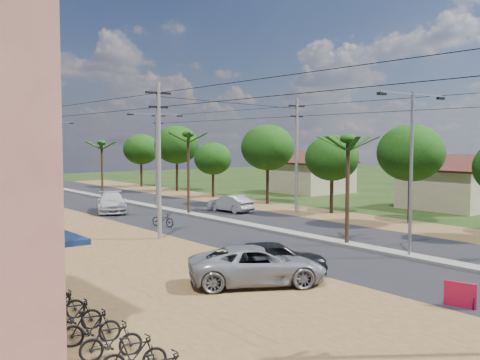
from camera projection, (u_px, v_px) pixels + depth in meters
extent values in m
plane|color=black|center=(409.00, 258.00, 27.14)|extent=(160.00, 160.00, 0.00)
cube|color=black|center=(227.00, 222.00, 39.03)|extent=(12.00, 110.00, 0.04)
cube|color=#605E56|center=(203.00, 217.00, 41.40)|extent=(1.00, 90.00, 0.18)
cube|color=#52401C|center=(43.00, 271.00, 24.39)|extent=(18.00, 46.00, 0.04)
cube|color=#52401C|center=(314.00, 213.00, 44.18)|extent=(5.00, 90.00, 0.03)
cube|color=#0E1C3D|center=(41.00, 230.00, 16.26)|extent=(0.80, 5.40, 0.15)
cube|color=black|center=(30.00, 293.00, 16.18)|extent=(0.10, 3.00, 2.40)
cube|color=navy|center=(27.00, 112.00, 15.83)|extent=(0.12, 4.20, 1.20)
cube|color=tan|center=(454.00, 189.00, 47.07)|extent=(7.00, 7.00, 3.30)
cube|color=tan|center=(311.00, 177.00, 61.94)|extent=(7.00, 7.00, 3.30)
cylinder|color=black|center=(410.00, 191.00, 38.41)|extent=(0.28, 0.28, 4.55)
ellipsoid|color=#0A3308|center=(411.00, 153.00, 38.23)|extent=(4.60, 4.60, 3.91)
cylinder|color=black|center=(332.00, 188.00, 43.79)|extent=(0.28, 0.28, 4.06)
ellipsoid|color=#0A3308|center=(332.00, 158.00, 43.63)|extent=(4.20, 4.20, 3.57)
cylinder|color=black|center=(268.00, 178.00, 50.23)|extent=(0.28, 0.28, 4.76)
ellipsoid|color=#0A3308|center=(268.00, 147.00, 50.04)|extent=(4.80, 4.80, 4.08)
cylinder|color=black|center=(213.00, 179.00, 56.36)|extent=(0.28, 0.28, 3.64)
ellipsoid|color=#0A3308|center=(213.00, 159.00, 56.22)|extent=(3.80, 3.80, 3.23)
cylinder|color=black|center=(177.00, 170.00, 63.02)|extent=(0.28, 0.28, 4.90)
ellipsoid|color=#0A3308|center=(177.00, 145.00, 62.83)|extent=(5.00, 5.00, 4.25)
cylinder|color=black|center=(141.00, 169.00, 69.20)|extent=(0.28, 0.28, 4.34)
ellipsoid|color=#0A3308|center=(141.00, 149.00, 69.03)|extent=(4.40, 4.40, 3.74)
cylinder|color=black|center=(347.00, 193.00, 30.11)|extent=(0.22, 0.22, 5.80)
cylinder|color=black|center=(188.00, 175.00, 42.78)|extent=(0.22, 0.22, 6.20)
cylinder|color=black|center=(102.00, 171.00, 55.48)|extent=(0.22, 0.22, 5.50)
cylinder|color=gray|center=(411.00, 176.00, 26.86)|extent=(0.16, 0.16, 8.00)
cube|color=gray|center=(428.00, 95.00, 27.32)|extent=(2.40, 0.08, 0.08)
cube|color=gray|center=(397.00, 93.00, 25.87)|extent=(2.40, 0.08, 0.08)
cube|color=black|center=(441.00, 98.00, 27.99)|extent=(0.50, 0.18, 0.12)
cube|color=black|center=(382.00, 94.00, 25.21)|extent=(0.50, 0.18, 0.12)
cylinder|color=gray|center=(156.00, 161.00, 46.68)|extent=(0.16, 0.16, 8.00)
cube|color=gray|center=(168.00, 114.00, 47.13)|extent=(2.40, 0.08, 0.08)
cube|color=gray|center=(143.00, 114.00, 45.68)|extent=(2.40, 0.08, 0.08)
cube|color=black|center=(180.00, 116.00, 47.80)|extent=(0.50, 0.18, 0.12)
cube|color=black|center=(130.00, 114.00, 45.02)|extent=(0.50, 0.18, 0.12)
cylinder|color=gray|center=(53.00, 155.00, 66.49)|extent=(0.16, 0.16, 8.00)
cube|color=gray|center=(63.00, 122.00, 66.94)|extent=(2.40, 0.08, 0.08)
cube|color=gray|center=(42.00, 122.00, 65.49)|extent=(2.40, 0.08, 0.08)
cube|color=black|center=(72.00, 123.00, 67.61)|extent=(0.50, 0.18, 0.12)
cube|color=black|center=(33.00, 123.00, 64.83)|extent=(0.50, 0.18, 0.12)
cylinder|color=#605E56|center=(159.00, 162.00, 32.10)|extent=(0.24, 0.24, 9.00)
cube|color=black|center=(158.00, 93.00, 31.82)|extent=(1.60, 0.12, 0.12)
cube|color=black|center=(158.00, 107.00, 31.88)|extent=(1.20, 0.12, 0.12)
cylinder|color=#605E56|center=(36.00, 154.00, 49.53)|extent=(0.24, 0.24, 9.00)
cube|color=black|center=(35.00, 110.00, 49.26)|extent=(1.60, 0.12, 0.12)
cube|color=black|center=(36.00, 119.00, 49.31)|extent=(1.20, 0.12, 0.12)
cylinder|color=#605E56|center=(297.00, 156.00, 44.05)|extent=(0.24, 0.24, 9.00)
cube|color=black|center=(297.00, 106.00, 43.78)|extent=(1.60, 0.12, 0.12)
cube|color=black|center=(297.00, 116.00, 43.84)|extent=(1.20, 0.12, 0.12)
cylinder|color=#605E56|center=(159.00, 152.00, 61.49)|extent=(0.24, 0.24, 9.00)
cube|color=black|center=(158.00, 116.00, 61.21)|extent=(1.60, 0.12, 0.12)
cube|color=black|center=(158.00, 123.00, 61.27)|extent=(1.20, 0.12, 0.12)
imported|color=gray|center=(230.00, 204.00, 44.65)|extent=(1.85, 4.23, 1.35)
imported|color=#ACABA7|center=(112.00, 203.00, 44.41)|extent=(4.02, 5.73, 1.54)
imported|color=gray|center=(257.00, 266.00, 22.08)|extent=(5.96, 4.73, 1.51)
imported|color=black|center=(273.00, 260.00, 23.26)|extent=(4.84, 3.49, 1.53)
imported|color=black|center=(163.00, 220.00, 36.91)|extent=(1.17, 1.93, 0.96)
imported|color=black|center=(104.00, 205.00, 45.67)|extent=(0.66, 1.65, 0.96)
cube|color=maroon|center=(460.00, 295.00, 19.02)|extent=(0.36, 1.06, 0.90)
cylinder|color=black|center=(474.00, 305.00, 18.65)|extent=(0.04, 0.04, 0.45)
cylinder|color=black|center=(447.00, 299.00, 19.43)|extent=(0.04, 0.04, 0.45)
imported|color=black|center=(134.00, 356.00, 13.52)|extent=(1.73, 0.80, 1.00)
imported|color=black|center=(111.00, 341.00, 14.55)|extent=(1.73, 0.80, 1.00)
imported|color=black|center=(91.00, 328.00, 15.58)|extent=(1.73, 0.80, 1.00)
imported|color=black|center=(74.00, 316.00, 16.61)|extent=(1.73, 0.80, 1.00)
imported|color=black|center=(59.00, 306.00, 17.64)|extent=(1.73, 0.80, 1.00)
imported|color=black|center=(45.00, 297.00, 18.67)|extent=(1.73, 0.80, 1.00)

